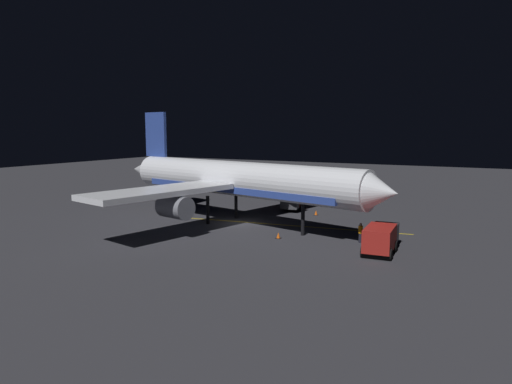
{
  "coord_description": "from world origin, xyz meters",
  "views": [
    {
      "loc": [
        41.25,
        24.19,
        9.84
      ],
      "look_at": [
        0.0,
        2.0,
        3.5
      ],
      "focal_mm": 32.6,
      "sensor_mm": 36.0,
      "label": 1
    }
  ],
  "objects_px": {
    "traffic_cone_near_left": "(316,213)",
    "airliner": "(235,180)",
    "catering_truck": "(293,200)",
    "traffic_cone_near_right": "(278,236)",
    "ground_crew_worker": "(361,233)",
    "baggage_truck": "(381,238)"
  },
  "relations": [
    {
      "from": "traffic_cone_near_left",
      "to": "traffic_cone_near_right",
      "type": "xyz_separation_m",
      "value": [
        12.51,
        1.16,
        0.0
      ]
    },
    {
      "from": "airliner",
      "to": "catering_truck",
      "type": "height_order",
      "value": "airliner"
    },
    {
      "from": "airliner",
      "to": "baggage_truck",
      "type": "relative_size",
      "value": 6.06
    },
    {
      "from": "airliner",
      "to": "ground_crew_worker",
      "type": "distance_m",
      "value": 14.66
    },
    {
      "from": "ground_crew_worker",
      "to": "traffic_cone_near_left",
      "type": "distance_m",
      "value": 13.33
    },
    {
      "from": "airliner",
      "to": "catering_truck",
      "type": "distance_m",
      "value": 11.53
    },
    {
      "from": "traffic_cone_near_left",
      "to": "baggage_truck",
      "type": "bearing_deg",
      "value": 38.92
    },
    {
      "from": "catering_truck",
      "to": "traffic_cone_near_right",
      "type": "height_order",
      "value": "catering_truck"
    },
    {
      "from": "traffic_cone_near_right",
      "to": "airliner",
      "type": "bearing_deg",
      "value": -120.25
    },
    {
      "from": "airliner",
      "to": "traffic_cone_near_left",
      "type": "relative_size",
      "value": 64.73
    },
    {
      "from": "ground_crew_worker",
      "to": "traffic_cone_near_left",
      "type": "xyz_separation_m",
      "value": [
        -10.52,
        -8.16,
        -0.64
      ]
    },
    {
      "from": "airliner",
      "to": "ground_crew_worker",
      "type": "height_order",
      "value": "airliner"
    },
    {
      "from": "airliner",
      "to": "ground_crew_worker",
      "type": "bearing_deg",
      "value": 81.42
    },
    {
      "from": "baggage_truck",
      "to": "ground_crew_worker",
      "type": "bearing_deg",
      "value": -136.72
    },
    {
      "from": "traffic_cone_near_left",
      "to": "traffic_cone_near_right",
      "type": "bearing_deg",
      "value": 5.29
    },
    {
      "from": "traffic_cone_near_left",
      "to": "airliner",
      "type": "bearing_deg",
      "value": -34.93
    },
    {
      "from": "ground_crew_worker",
      "to": "traffic_cone_near_right",
      "type": "xyz_separation_m",
      "value": [
        1.98,
        -7.0,
        -0.64
      ]
    },
    {
      "from": "baggage_truck",
      "to": "airliner",
      "type": "bearing_deg",
      "value": -105.76
    },
    {
      "from": "catering_truck",
      "to": "traffic_cone_near_right",
      "type": "bearing_deg",
      "value": 18.82
    },
    {
      "from": "baggage_truck",
      "to": "catering_truck",
      "type": "xyz_separation_m",
      "value": [
        -15.47,
        -14.46,
        -0.01
      ]
    },
    {
      "from": "catering_truck",
      "to": "traffic_cone_near_left",
      "type": "xyz_separation_m",
      "value": [
        2.43,
        3.93,
        -0.91
      ]
    },
    {
      "from": "baggage_truck",
      "to": "ground_crew_worker",
      "type": "distance_m",
      "value": 3.46
    }
  ]
}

